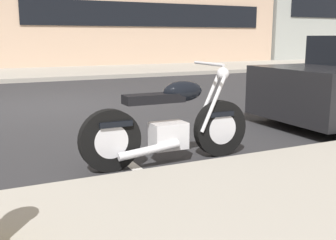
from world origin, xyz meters
name	(u,v)px	position (x,y,z in m)	size (l,w,h in m)	color
ground_plane	(55,106)	(0.00, 0.00, 0.00)	(260.00, 260.00, 0.00)	#28282B
sidewalk_far_curb	(272,65)	(12.00, 7.49, 0.07)	(120.00, 5.00, 0.14)	gray
parking_stall_stripe	(128,162)	(0.00, -4.39, 0.00)	(0.12, 2.20, 0.01)	silver
parked_motorcycle	(170,125)	(0.44, -4.61, 0.44)	(2.06, 0.62, 1.14)	black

